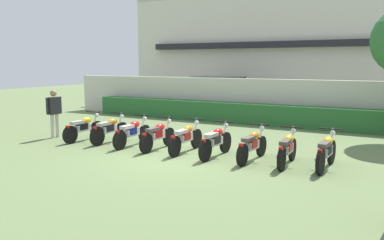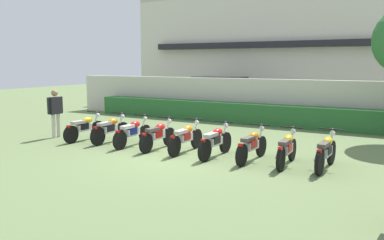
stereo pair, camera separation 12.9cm
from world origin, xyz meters
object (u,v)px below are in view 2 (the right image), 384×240
Objects in this scene: motorcycle_in_row_1 at (110,129)px; motorcycle_in_row_0 at (84,127)px; motorcycle_in_row_6 at (252,145)px; inspector_person at (55,109)px; motorcycle_in_row_3 at (158,135)px; motorcycle_in_row_7 at (287,149)px; parked_car at (222,94)px; motorcycle_in_row_4 at (186,138)px; motorcycle_in_row_5 at (215,141)px; motorcycle_in_row_2 at (133,132)px; motorcycle_in_row_8 at (326,152)px.

motorcycle_in_row_0 is at bearing 99.77° from motorcycle_in_row_1.
inspector_person is at bearing 93.66° from motorcycle_in_row_6.
motorcycle_in_row_7 is (3.99, -0.01, 0.00)m from motorcycle_in_row_3.
parked_car is 10.10m from inspector_person.
motorcycle_in_row_7 is 1.07× the size of inspector_person.
motorcycle_in_row_1 reaches higher than motorcycle_in_row_4.
parked_car reaches higher than motorcycle_in_row_5.
motorcycle_in_row_2 is (2.00, 0.07, -0.00)m from motorcycle_in_row_0.
motorcycle_in_row_8 is (7.35, -9.74, -0.48)m from parked_car.
motorcycle_in_row_8 reaches higher than motorcycle_in_row_0.
inspector_person is (-1.30, -0.06, 0.56)m from motorcycle_in_row_0.
inspector_person is at bearing 93.52° from motorcycle_in_row_8.
parked_car is at bearing 79.21° from inspector_person.
motorcycle_in_row_8 is at bearing -88.80° from motorcycle_in_row_1.
motorcycle_in_row_7 is at bearing -86.92° from motorcycle_in_row_5.
motorcycle_in_row_8 reaches higher than motorcycle_in_row_5.
motorcycle_in_row_5 is at bearing -90.58° from motorcycle_in_row_3.
motorcycle_in_row_1 is 0.98× the size of motorcycle_in_row_5.
motorcycle_in_row_8 is (3.99, 0.04, 0.01)m from motorcycle_in_row_4.
motorcycle_in_row_5 is at bearing 95.54° from motorcycle_in_row_6.
motorcycle_in_row_3 is (3.00, 0.02, -0.00)m from motorcycle_in_row_0.
motorcycle_in_row_2 is 1.03× the size of motorcycle_in_row_5.
motorcycle_in_row_4 is (3.36, -9.78, -0.49)m from parked_car.
motorcycle_in_row_7 is (3.04, -0.07, -0.00)m from motorcycle_in_row_4.
motorcycle_in_row_0 is 0.99× the size of motorcycle_in_row_5.
inspector_person is (-7.33, -0.10, 0.56)m from motorcycle_in_row_6.
motorcycle_in_row_3 is 1.08× the size of inspector_person.
motorcycle_in_row_8 is at bearing -84.56° from motorcycle_in_row_6.
motorcycle_in_row_5 is at bearing 88.66° from motorcycle_in_row_7.
motorcycle_in_row_0 is 6.99m from motorcycle_in_row_7.
motorcycle_in_row_3 is at bearing 93.08° from motorcycle_in_row_6.
motorcycle_in_row_0 is 2.01m from motorcycle_in_row_2.
motorcycle_in_row_4 reaches higher than motorcycle_in_row_3.
motorcycle_in_row_0 is 1.09× the size of inspector_person.
motorcycle_in_row_0 is 4.97m from motorcycle_in_row_5.
motorcycle_in_row_3 is 0.99× the size of motorcycle_in_row_5.
motorcycle_in_row_2 is at bearing 92.39° from motorcycle_in_row_6.
motorcycle_in_row_6 is at bearing 94.94° from motorcycle_in_row_8.
motorcycle_in_row_1 is 5.02m from motorcycle_in_row_6.
motorcycle_in_row_0 is 1.00× the size of motorcycle_in_row_8.
motorcycle_in_row_6 is 1.91m from motorcycle_in_row_8.
motorcycle_in_row_7 is (6.40, -9.85, -0.49)m from parked_car.
motorcycle_in_row_2 is 2.96m from motorcycle_in_row_5.
parked_car is 9.90m from motorcycle_in_row_2.
motorcycle_in_row_7 is at bearing -59.14° from parked_car.
motorcycle_in_row_4 is 1.03× the size of motorcycle_in_row_6.
motorcycle_in_row_8 is (5.94, 0.05, 0.01)m from motorcycle_in_row_2.
motorcycle_in_row_5 is 2.98m from motorcycle_in_row_8.
motorcycle_in_row_6 is at bearing -63.19° from parked_car.
motorcycle_in_row_8 reaches higher than motorcycle_in_row_1.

